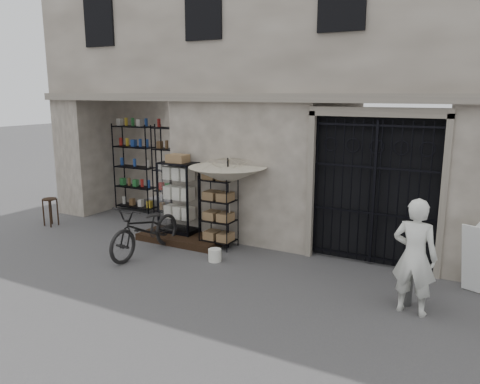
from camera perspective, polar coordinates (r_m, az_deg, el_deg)
The scene contains 14 objects.
ground at distance 8.47m, azimuth 0.24°, elevation -11.27°, with size 80.00×80.00×0.00m, color #27272A.
main_building at distance 11.52m, azimuth 10.19°, elevation 17.56°, with size 14.00×4.00×9.00m, color #ACA191.
shop_recess at distance 12.79m, azimuth -11.67°, elevation 3.45°, with size 3.00×1.70×3.00m, color black.
shop_shelving at distance 13.24m, azimuth -10.40°, elevation 2.69°, with size 2.70×0.50×2.50m, color black.
iron_gate at distance 9.52m, azimuth 16.23°, elevation 0.32°, with size 2.50×0.21×3.00m.
step_platform at distance 10.88m, azimuth -7.08°, elevation -5.59°, with size 2.00×0.90×0.15m, color black.
display_cabinet at distance 10.91m, azimuth -7.48°, elevation -1.12°, with size 0.87×0.59×1.78m.
wire_rack at distance 10.25m, azimuth -2.64°, elevation -2.49°, with size 0.85×0.74×1.61m.
market_umbrella at distance 9.97m, azimuth -1.50°, elevation 2.61°, with size 1.75×1.77×2.39m.
white_bucket at distance 9.57m, azimuth -3.09°, elevation -7.68°, with size 0.27×0.27×0.26m, color silver.
bicycle at distance 10.21m, azimuth -11.25°, elevation -7.37°, with size 0.73×1.09×2.08m, color black.
wooden_stool at distance 12.91m, azimuth -22.10°, elevation -2.20°, with size 0.40×0.40×0.72m.
steel_bollard at distance 8.03m, azimuth 19.78°, elevation -9.83°, with size 0.17×0.17×0.92m, color #575758.
shopkeeper at distance 7.98m, azimuth 20.01°, elevation -13.59°, with size 0.67×1.82×0.44m, color silver.
Camera 1 is at (3.69, -6.86, 3.35)m, focal length 35.00 mm.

